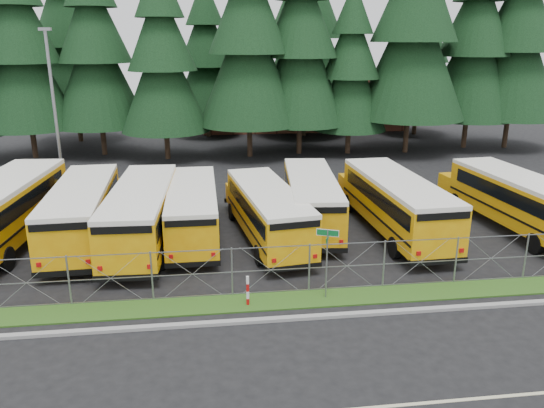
{
  "coord_description": "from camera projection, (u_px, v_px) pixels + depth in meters",
  "views": [
    {
      "loc": [
        -4.81,
        -19.55,
        9.51
      ],
      "look_at": [
        -1.83,
        4.0,
        2.09
      ],
      "focal_mm": 35.0,
      "sensor_mm": 36.0,
      "label": 1
    }
  ],
  "objects": [
    {
      "name": "ground",
      "position": [
        328.0,
        279.0,
        21.92
      ],
      "size": [
        120.0,
        120.0,
        0.0
      ],
      "primitive_type": "plane",
      "color": "black",
      "rests_on": "ground"
    },
    {
      "name": "curb",
      "position": [
        347.0,
        315.0,
        18.97
      ],
      "size": [
        50.0,
        0.25,
        0.12
      ],
      "primitive_type": "cube",
      "color": "gray",
      "rests_on": "ground"
    },
    {
      "name": "grass_verge",
      "position": [
        338.0,
        297.0,
        20.31
      ],
      "size": [
        50.0,
        1.4,
        0.06
      ],
      "primitive_type": "cube",
      "color": "#244D16",
      "rests_on": "ground"
    },
    {
      "name": "road_lane_line",
      "position": [
        394.0,
        406.0,
        14.35
      ],
      "size": [
        50.0,
        0.12,
        0.01
      ],
      "primitive_type": "cube",
      "color": "beige",
      "rests_on": "ground"
    },
    {
      "name": "chainlink_fence",
      "position": [
        334.0,
        267.0,
        20.68
      ],
      "size": [
        44.0,
        0.1,
        2.0
      ],
      "primitive_type": null,
      "color": "gray",
      "rests_on": "ground"
    },
    {
      "name": "brick_building",
      "position": [
        301.0,
        99.0,
        59.62
      ],
      "size": [
        22.0,
        10.0,
        6.0
      ],
      "primitive_type": "cube",
      "color": "brown",
      "rests_on": "ground"
    },
    {
      "name": "bus_0",
      "position": [
        8.0,
        212.0,
        25.47
      ],
      "size": [
        3.77,
        12.1,
        3.12
      ],
      "primitive_type": null,
      "rotation": [
        0.0,
        0.0,
        -0.08
      ],
      "color": "orange",
      "rests_on": "ground"
    },
    {
      "name": "bus_1",
      "position": [
        84.0,
        213.0,
        25.65
      ],
      "size": [
        3.02,
        11.02,
        2.86
      ],
      "primitive_type": null,
      "rotation": [
        0.0,
        0.0,
        0.04
      ],
      "color": "orange",
      "rests_on": "ground"
    },
    {
      "name": "bus_2",
      "position": [
        143.0,
        215.0,
        25.33
      ],
      "size": [
        3.06,
        11.18,
        2.91
      ],
      "primitive_type": null,
      "rotation": [
        0.0,
        0.0,
        -0.04
      ],
      "color": "orange",
      "rests_on": "ground"
    },
    {
      "name": "bus_3",
      "position": [
        193.0,
        211.0,
        26.27
      ],
      "size": [
        2.45,
        10.16,
        2.66
      ],
      "primitive_type": null,
      "rotation": [
        0.0,
        0.0,
        0.01
      ],
      "color": "orange",
      "rests_on": "ground"
    },
    {
      "name": "bus_4",
      "position": [
        266.0,
        213.0,
        25.88
      ],
      "size": [
        3.78,
        10.48,
        2.69
      ],
      "primitive_type": null,
      "rotation": [
        0.0,
        0.0,
        0.13
      ],
      "color": "orange",
      "rests_on": "ground"
    },
    {
      "name": "bus_5",
      "position": [
        311.0,
        201.0,
        27.84
      ],
      "size": [
        3.5,
        10.67,
        2.75
      ],
      "primitive_type": null,
      "rotation": [
        0.0,
        0.0,
        -0.1
      ],
      "color": "orange",
      "rests_on": "ground"
    },
    {
      "name": "bus_6",
      "position": [
        393.0,
        205.0,
        26.81
      ],
      "size": [
        3.12,
        11.31,
        2.94
      ],
      "primitive_type": null,
      "rotation": [
        0.0,
        0.0,
        0.04
      ],
      "color": "orange",
      "rests_on": "ground"
    },
    {
      "name": "bus_east",
      "position": [
        516.0,
        203.0,
        27.26
      ],
      "size": [
        3.56,
        11.2,
        2.89
      ],
      "primitive_type": null,
      "rotation": [
        0.0,
        0.0,
        0.09
      ],
      "color": "orange",
      "rests_on": "ground"
    },
    {
      "name": "street_sign",
      "position": [
        327.0,
        249.0,
        19.69
      ],
      "size": [
        0.79,
        0.52,
        2.81
      ],
      "color": "gray",
      "rests_on": "ground"
    },
    {
      "name": "striped_bollard",
      "position": [
        248.0,
        291.0,
        19.55
      ],
      "size": [
        0.11,
        0.11,
        1.2
      ],
      "primitive_type": "cylinder",
      "color": "#B20C0C",
      "rests_on": "ground"
    },
    {
      "name": "light_standard",
      "position": [
        54.0,
        107.0,
        32.63
      ],
      "size": [
        0.7,
        0.35,
        10.14
      ],
      "color": "gray",
      "rests_on": "ground"
    },
    {
      "name": "conifer_1",
      "position": [
        22.0,
        52.0,
        41.83
      ],
      "size": [
        7.66,
        7.66,
        16.93
      ],
      "primitive_type": null,
      "color": "black",
      "rests_on": "ground"
    },
    {
      "name": "conifer_2",
      "position": [
        95.0,
        52.0,
        42.98
      ],
      "size": [
        7.64,
        7.64,
        16.9
      ],
      "primitive_type": null,
      "color": "black",
      "rests_on": "ground"
    },
    {
      "name": "conifer_3",
      "position": [
        162.0,
        61.0,
        41.6
      ],
      "size": [
        7.1,
        7.1,
        15.7
      ],
      "primitive_type": null,
      "color": "black",
      "rests_on": "ground"
    },
    {
      "name": "conifer_4",
      "position": [
        248.0,
        42.0,
        42.05
      ],
      "size": [
        8.36,
        8.36,
        18.48
      ],
      "primitive_type": null,
      "color": "black",
      "rests_on": "ground"
    },
    {
      "name": "conifer_5",
      "position": [
        301.0,
        47.0,
        43.34
      ],
      "size": [
        8.01,
        8.01,
        17.71
      ],
      "primitive_type": null,
      "color": "black",
      "rests_on": "ground"
    },
    {
      "name": "conifer_6",
      "position": [
        351.0,
        70.0,
        43.98
      ],
      "size": [
        6.34,
        6.34,
        14.02
      ],
      "primitive_type": null,
      "color": "black",
      "rests_on": "ground"
    },
    {
      "name": "conifer_7",
      "position": [
        414.0,
        30.0,
        43.4
      ],
      "size": [
        9.24,
        9.24,
        20.44
      ],
      "primitive_type": null,
      "color": "black",
      "rests_on": "ground"
    },
    {
      "name": "conifer_8",
      "position": [
        474.0,
        46.0,
        45.82
      ],
      "size": [
        8.05,
        8.05,
        17.81
      ],
      "primitive_type": null,
      "color": "black",
      "rests_on": "ground"
    },
    {
      "name": "conifer_9",
      "position": [
        518.0,
        41.0,
        45.73
      ],
      "size": [
        8.4,
        8.4,
        18.59
      ],
      "primitive_type": null,
      "color": "black",
      "rests_on": "ground"
    },
    {
      "name": "conifer_10",
      "position": [
        70.0,
        37.0,
        48.53
      ],
      "size": [
        8.75,
        8.75,
        19.35
      ],
      "primitive_type": null,
      "color": "black",
      "rests_on": "ground"
    },
    {
      "name": "conifer_11",
      "position": [
        206.0,
        59.0,
        51.72
      ],
      "size": [
        6.9,
        6.9,
        15.25
      ],
      "primitive_type": null,
      "color": "black",
      "rests_on": "ground"
    },
    {
      "name": "conifer_12",
      "position": [
        306.0,
        28.0,
        51.31
      ],
      "size": [
        9.53,
        9.53,
        21.07
      ],
      "primitive_type": null,
      "color": "black",
      "rests_on": "ground"
    },
    {
      "name": "conifer_13",
      "position": [
        420.0,
        54.0,
        52.87
      ],
      "size": [
        7.26,
        7.26,
        16.05
      ],
      "primitive_type": null,
      "color": "black",
      "rests_on": "ground"
    }
  ]
}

